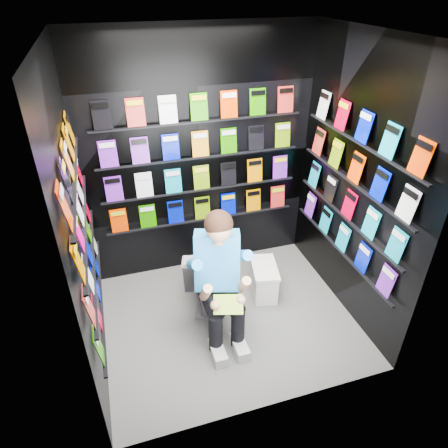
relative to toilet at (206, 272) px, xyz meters
name	(u,v)px	position (x,y,z in m)	size (l,w,h in m)	color
floor	(229,319)	(0.13, -0.34, -0.37)	(2.40, 2.40, 0.00)	slate
ceiling	(231,34)	(0.13, -0.34, 2.23)	(2.40, 2.40, 0.00)	white
wall_back	(200,160)	(0.13, 0.66, 0.93)	(2.40, 0.04, 2.60)	black
wall_front	(278,281)	(0.13, -1.34, 0.93)	(2.40, 0.04, 2.60)	black
wall_left	(79,229)	(-1.07, -0.34, 0.93)	(0.04, 2.00, 2.60)	black
wall_right	(356,187)	(1.33, -0.34, 0.93)	(0.04, 2.00, 2.60)	black
comics_back	(201,161)	(0.13, 0.63, 0.94)	(2.10, 0.06, 1.37)	red
comics_left	(83,228)	(-1.04, -0.34, 0.94)	(0.06, 1.70, 1.37)	red
comics_right	(353,187)	(1.30, -0.34, 0.94)	(0.06, 1.70, 1.37)	red
toilet	(206,272)	(0.00, 0.00, 0.00)	(0.42, 0.75, 0.73)	white
longbox	(264,281)	(0.61, -0.08, -0.21)	(0.23, 0.43, 0.32)	white
longbox_lid	(265,268)	(0.61, -0.08, -0.03)	(0.26, 0.45, 0.03)	white
reader	(216,261)	(0.00, -0.38, 0.42)	(0.54, 0.79, 1.46)	#2586D8
held_comic	(228,304)	(0.00, -0.73, 0.21)	(0.25, 0.01, 0.17)	green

